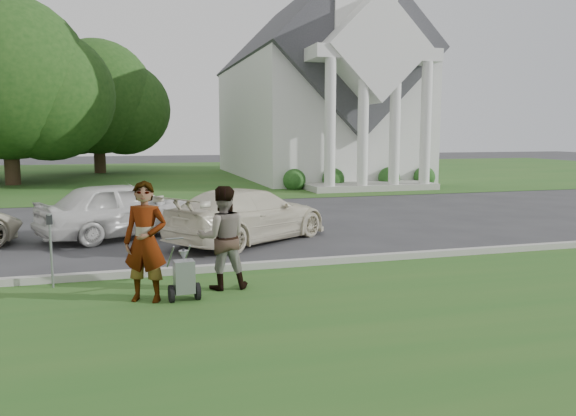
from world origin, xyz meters
name	(u,v)px	position (x,y,z in m)	size (l,w,h in m)	color
ground	(253,277)	(0.00, 0.00, 0.00)	(120.00, 120.00, 0.00)	#333335
grass_strip	(300,330)	(0.00, -3.00, 0.01)	(80.00, 7.00, 0.01)	#27591E
church_lawn	(163,175)	(0.00, 27.00, 0.01)	(80.00, 30.00, 0.01)	#27591E
curb	(247,266)	(0.00, 0.55, 0.07)	(80.00, 0.18, 0.15)	#9E9E93
church	(315,80)	(9.00, 23.11, 5.94)	(9.19, 19.00, 24.10)	white
tree_left	(7,86)	(-8.01, 21.99, 5.11)	(10.63, 8.40, 9.71)	#332316
tree_back	(97,103)	(-4.01, 29.99, 4.73)	(9.61, 7.60, 8.89)	#332316
striping_cart	(184,278)	(-1.39, -1.20, 0.39)	(0.52, 1.00, 0.90)	black
person_left	(145,243)	(-1.97, -1.06, 0.97)	(0.70, 0.46, 1.93)	#999999
person_right	(223,238)	(-0.67, -0.66, 0.89)	(0.87, 0.68, 1.79)	#999999
parking_meter_near	(51,242)	(-3.53, 0.19, 0.83)	(0.10, 0.09, 1.32)	gray
car_b	(124,209)	(-2.34, 4.97, 0.73)	(1.73, 4.31, 1.47)	silver
car_c	(249,215)	(0.66, 3.46, 0.67)	(1.88, 4.63, 1.34)	beige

